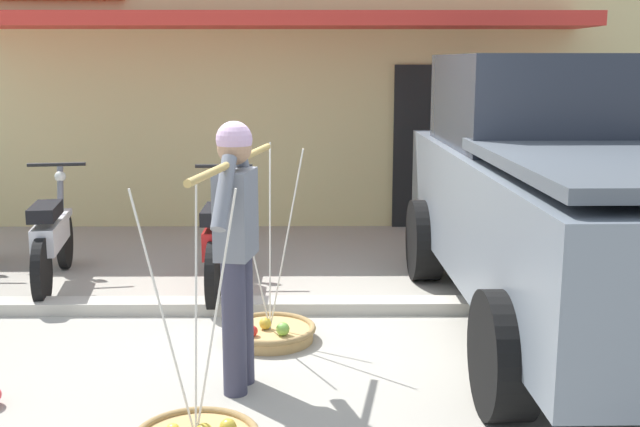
# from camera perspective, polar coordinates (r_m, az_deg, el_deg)

# --- Properties ---
(ground_plane) EXTENTS (90.00, 90.00, 0.00)m
(ground_plane) POSITION_cam_1_polar(r_m,az_deg,el_deg) (5.83, -2.69, -9.38)
(ground_plane) COLOR #9E998C
(sidewalk_curb) EXTENTS (20.00, 0.24, 0.10)m
(sidewalk_curb) POSITION_cam_1_polar(r_m,az_deg,el_deg) (6.48, -2.45, -6.79)
(sidewalk_curb) COLOR #BAB4A5
(sidewalk_curb) RESTS_ON ground
(fruit_vendor) EXTENTS (0.34, 1.70, 1.70)m
(fruit_vendor) POSITION_cam_1_polar(r_m,az_deg,el_deg) (4.78, -6.18, -1.81)
(fruit_vendor) COLOR #38384C
(fruit_vendor) RESTS_ON ground
(fruit_basket_left_side) EXTENTS (0.69, 0.69, 1.45)m
(fruit_basket_left_side) POSITION_cam_1_polar(r_m,az_deg,el_deg) (5.83, -3.70, -8.64)
(fruit_basket_left_side) COLOR tan
(fruit_basket_left_side) RESTS_ON ground
(motorcycle_second_in_row) EXTENTS (0.54, 1.81, 1.09)m
(motorcycle_second_in_row) POSITION_cam_1_polar(r_m,az_deg,el_deg) (7.49, -19.10, -1.73)
(motorcycle_second_in_row) COLOR black
(motorcycle_second_in_row) RESTS_ON ground
(motorcycle_third_in_row) EXTENTS (0.54, 1.82, 1.09)m
(motorcycle_third_in_row) POSITION_cam_1_polar(r_m,az_deg,el_deg) (7.03, -7.36, -2.03)
(motorcycle_third_in_row) COLOR black
(motorcycle_third_in_row) RESTS_ON ground
(parked_truck) EXTENTS (2.22, 4.75, 2.10)m
(parked_truck) POSITION_cam_1_polar(r_m,az_deg,el_deg) (6.25, 18.38, 1.25)
(parked_truck) COLOR slate
(parked_truck) RESTS_ON ground
(storefront_building) EXTENTS (13.00, 6.00, 4.20)m
(storefront_building) POSITION_cam_1_polar(r_m,az_deg,el_deg) (12.03, -2.50, 11.43)
(storefront_building) COLOR #DBC684
(storefront_building) RESTS_ON ground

